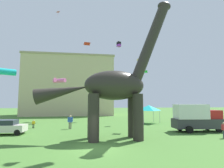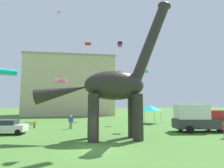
{
  "view_description": "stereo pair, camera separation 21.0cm",
  "coord_description": "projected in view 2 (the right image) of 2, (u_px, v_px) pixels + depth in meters",
  "views": [
    {
      "loc": [
        -1.04,
        -13.99,
        3.34
      ],
      "look_at": [
        1.88,
        4.37,
        5.26
      ],
      "focal_mm": 29.72,
      "sensor_mm": 36.0,
      "label": 1
    },
    {
      "loc": [
        -0.83,
        -14.02,
        3.34
      ],
      "look_at": [
        1.88,
        4.37,
        5.26
      ],
      "focal_mm": 29.72,
      "sensor_mm": 36.0,
      "label": 2
    }
  ],
  "objects": [
    {
      "name": "parked_box_truck",
      "position": [
        197.0,
        118.0,
        21.87
      ],
      "size": [
        5.8,
        2.71,
        3.2
      ],
      "rotation": [
        0.0,
        0.0,
        -0.11
      ],
      "color": "#38383D",
      "rests_on": "ground_plane"
    },
    {
      "name": "kite_mid_left",
      "position": [
        141.0,
        59.0,
        32.71
      ],
      "size": [
        1.03,
        0.85,
        0.25
      ],
      "color": "orange"
    },
    {
      "name": "background_building_block",
      "position": [
        71.0,
        86.0,
        53.68
      ],
      "size": [
        24.34,
        12.2,
        16.48
      ],
      "color": "#CCB78E",
      "rests_on": "ground_plane"
    },
    {
      "name": "kite_trailing",
      "position": [
        88.0,
        44.0,
        37.86
      ],
      "size": [
        1.4,
        1.11,
        1.63
      ],
      "color": "red"
    },
    {
      "name": "person_watching_child",
      "position": [
        71.0,
        121.0,
        24.21
      ],
      "size": [
        0.66,
        0.29,
        1.76
      ],
      "rotation": [
        0.0,
        0.0,
        6.26
      ],
      "color": "#6B6056",
      "rests_on": "ground_plane"
    },
    {
      "name": "parked_sedan_left",
      "position": [
        6.0,
        127.0,
        19.93
      ],
      "size": [
        4.29,
        2.03,
        1.55
      ],
      "rotation": [
        0.0,
        0.0,
        -0.06
      ],
      "color": "silver",
      "rests_on": "ground_plane"
    },
    {
      "name": "ground_plane",
      "position": [
        95.0,
        149.0,
        13.57
      ],
      "size": [
        240.0,
        240.0,
        0.0
      ],
      "primitive_type": "plane",
      "color": "#42702D"
    },
    {
      "name": "kite_near_low",
      "position": [
        59.0,
        81.0,
        35.78
      ],
      "size": [
        2.79,
        2.92,
        0.82
      ],
      "color": "pink"
    },
    {
      "name": "kite_near_high",
      "position": [
        120.0,
        44.0,
        40.88
      ],
      "size": [
        0.96,
        0.96,
        1.07
      ],
      "color": "black"
    },
    {
      "name": "person_strolling_adult",
      "position": [
        177.0,
        119.0,
        28.09
      ],
      "size": [
        0.62,
        0.27,
        1.66
      ],
      "rotation": [
        0.0,
        0.0,
        4.29
      ],
      "color": "black",
      "rests_on": "ground_plane"
    },
    {
      "name": "kite_mid_right",
      "position": [
        145.0,
        72.0,
        24.36
      ],
      "size": [
        1.05,
        0.9,
        1.13
      ],
      "color": "green"
    },
    {
      "name": "kite_high_left",
      "position": [
        3.0,
        72.0,
        21.61
      ],
      "size": [
        2.67,
        2.79,
        0.79
      ],
      "color": "#19B2B7"
    },
    {
      "name": "kite_drifting",
      "position": [
        59.0,
        12.0,
        29.84
      ],
      "size": [
        0.73,
        0.78,
        0.77
      ],
      "color": "pink"
    },
    {
      "name": "festival_canopy_tent",
      "position": [
        150.0,
        108.0,
        31.15
      ],
      "size": [
        3.15,
        3.15,
        3.0
      ],
      "color": "#B2B2B7",
      "rests_on": "ground_plane"
    },
    {
      "name": "dinosaur_sculpture",
      "position": [
        114.0,
        85.0,
        17.68
      ],
      "size": [
        13.32,
        2.82,
        13.92
      ],
      "rotation": [
        0.0,
        0.0,
        0.09
      ],
      "color": "#2D2823",
      "rests_on": "ground_plane"
    },
    {
      "name": "person_photographer",
      "position": [
        34.0,
        123.0,
        24.92
      ],
      "size": [
        0.4,
        0.18,
        1.08
      ],
      "rotation": [
        0.0,
        0.0,
        4.15
      ],
      "color": "black",
      "rests_on": "ground_plane"
    }
  ]
}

